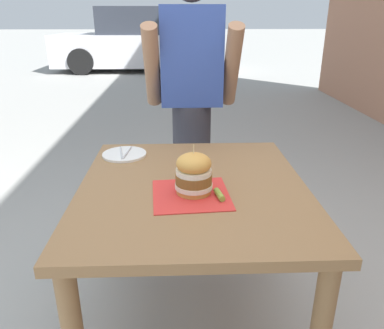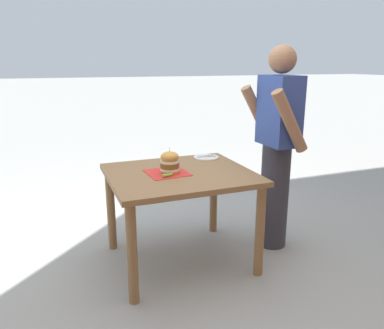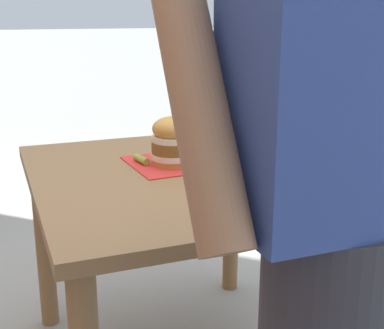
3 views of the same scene
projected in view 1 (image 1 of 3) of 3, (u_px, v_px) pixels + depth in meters
name	position (u px, v px, depth m)	size (l,w,h in m)	color
ground_plane	(193.00, 322.00, 1.84)	(80.00, 80.00, 0.00)	#9E9E99
patio_table	(193.00, 209.00, 1.61)	(0.94, 1.07, 0.75)	olive
serving_paper	(191.00, 195.00, 1.47)	(0.30, 0.30, 0.00)	red
sandwich	(193.00, 173.00, 1.46)	(0.15, 0.15, 0.20)	gold
pickle_spear	(219.00, 195.00, 1.44)	(0.02, 0.02, 0.08)	#8EA83D
side_plate_with_forks	(124.00, 154.00, 1.89)	(0.22, 0.22, 0.02)	white
diner_across_table	(192.00, 106.00, 2.30)	(0.55, 0.35, 1.69)	#33333D
parked_car_near_curb	(138.00, 42.00, 9.94)	(4.23, 1.89, 1.60)	silver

